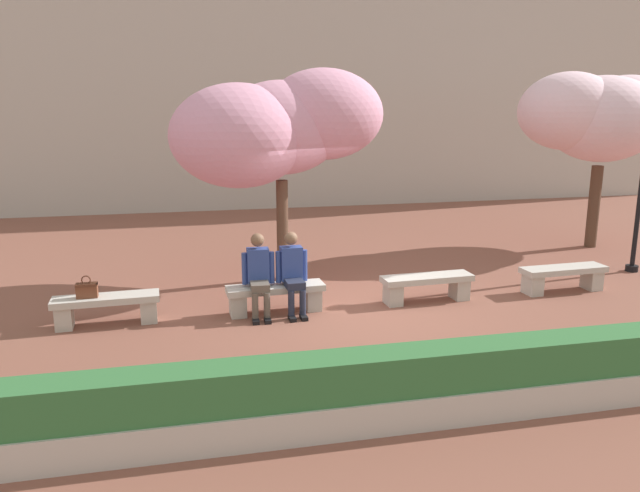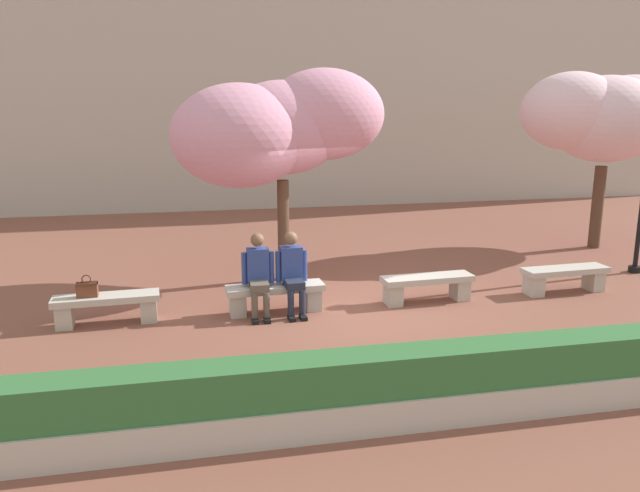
# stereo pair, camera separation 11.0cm
# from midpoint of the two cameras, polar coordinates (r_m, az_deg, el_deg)

# --- Properties ---
(ground_plane) EXTENTS (100.00, 100.00, 0.00)m
(ground_plane) POSITION_cam_midpoint_polar(r_m,az_deg,el_deg) (10.25, 2.73, -5.56)
(ground_plane) COLOR brown
(building_facade) EXTENTS (28.00, 4.00, 10.37)m
(building_facade) POSITION_cam_midpoint_polar(r_m,az_deg,el_deg) (21.45, -5.95, 18.12)
(building_facade) COLOR #B7B2A8
(building_facade) RESTS_ON ground
(stone_bench_west_end) EXTENTS (1.56, 0.49, 0.45)m
(stone_bench_west_end) POSITION_cam_midpoint_polar(r_m,az_deg,el_deg) (9.90, -19.24, -5.19)
(stone_bench_west_end) COLOR #BCB7AD
(stone_bench_west_end) RESTS_ON ground
(stone_bench_near_west) EXTENTS (1.56, 0.49, 0.45)m
(stone_bench_near_west) POSITION_cam_midpoint_polar(r_m,az_deg,el_deg) (9.91, -4.40, -4.45)
(stone_bench_near_west) COLOR #BCB7AD
(stone_bench_near_west) RESTS_ON ground
(stone_bench_center) EXTENTS (1.56, 0.49, 0.45)m
(stone_bench_center) POSITION_cam_midpoint_polar(r_m,az_deg,el_deg) (10.56, 9.46, -3.49)
(stone_bench_center) COLOR #BCB7AD
(stone_bench_center) RESTS_ON ground
(stone_bench_near_east) EXTENTS (1.56, 0.49, 0.45)m
(stone_bench_near_east) POSITION_cam_midpoint_polar(r_m,az_deg,el_deg) (11.74, 21.09, -2.52)
(stone_bench_near_east) COLOR #BCB7AD
(stone_bench_near_east) RESTS_ON ground
(person_seated_left) EXTENTS (0.51, 0.69, 1.29)m
(person_seated_left) POSITION_cam_midpoint_polar(r_m,az_deg,el_deg) (9.71, -5.96, -2.37)
(person_seated_left) COLOR black
(person_seated_left) RESTS_ON ground
(person_seated_right) EXTENTS (0.51, 0.69, 1.29)m
(person_seated_right) POSITION_cam_midpoint_polar(r_m,az_deg,el_deg) (9.79, -2.85, -2.19)
(person_seated_right) COLOR black
(person_seated_right) RESTS_ON ground
(handbag) EXTENTS (0.30, 0.15, 0.34)m
(handbag) POSITION_cam_midpoint_polar(r_m,az_deg,el_deg) (9.83, -20.85, -3.71)
(handbag) COLOR brown
(handbag) RESTS_ON stone_bench_west_end
(cherry_tree_main) EXTENTS (3.84, 2.59, 3.86)m
(cherry_tree_main) POSITION_cam_midpoint_polar(r_m,az_deg,el_deg) (11.30, -4.57, 10.69)
(cherry_tree_main) COLOR #513828
(cherry_tree_main) RESTS_ON ground
(cherry_tree_secondary) EXTENTS (3.89, 2.54, 3.91)m
(cherry_tree_secondary) POSITION_cam_midpoint_polar(r_m,az_deg,el_deg) (15.47, 24.14, 10.79)
(cherry_tree_secondary) COLOR #513828
(cherry_tree_secondary) RESTS_ON ground
(planter_hedge_foreground) EXTENTS (13.12, 0.50, 0.80)m
(planter_hedge_foreground) POSITION_cam_midpoint_polar(r_m,az_deg,el_deg) (6.82, 11.32, -12.20)
(planter_hedge_foreground) COLOR #BCB7AD
(planter_hedge_foreground) RESTS_ON ground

